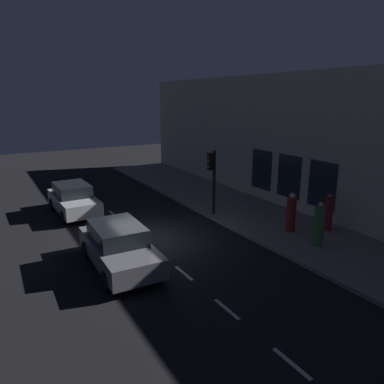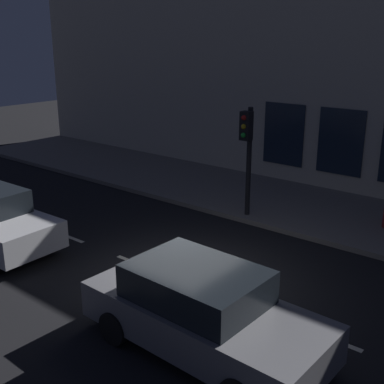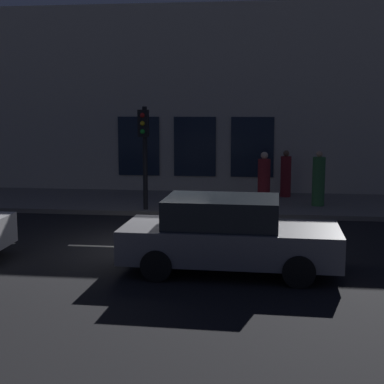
% 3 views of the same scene
% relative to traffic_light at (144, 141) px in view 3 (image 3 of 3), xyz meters
% --- Properties ---
extents(ground_plane, '(60.00, 60.00, 0.00)m').
position_rel_traffic_light_xyz_m(ground_plane, '(-4.27, -1.12, -2.38)').
color(ground_plane, black).
extents(sidewalk, '(4.50, 32.00, 0.15)m').
position_rel_traffic_light_xyz_m(sidewalk, '(1.98, -1.12, -2.30)').
color(sidewalk, slate).
rests_on(sidewalk, ground).
extents(building_facade, '(0.65, 32.00, 7.30)m').
position_rel_traffic_light_xyz_m(building_facade, '(4.53, -1.12, 1.27)').
color(building_facade, beige).
rests_on(building_facade, ground).
extents(lane_centre_line, '(0.12, 27.20, 0.01)m').
position_rel_traffic_light_xyz_m(lane_centre_line, '(-4.27, -2.12, -2.37)').
color(lane_centre_line, beige).
rests_on(lane_centre_line, ground).
extents(traffic_light, '(0.50, 0.32, 3.29)m').
position_rel_traffic_light_xyz_m(traffic_light, '(0.00, 0.00, 0.00)').
color(traffic_light, black).
rests_on(traffic_light, sidewalk).
extents(parked_car_0, '(2.08, 4.55, 1.58)m').
position_rel_traffic_light_xyz_m(parked_car_0, '(-6.04, -3.03, -1.59)').
color(parked_car_0, slate).
rests_on(parked_car_0, ground).
extents(pedestrian_0, '(0.54, 0.54, 1.71)m').
position_rel_traffic_light_xyz_m(pedestrian_0, '(3.28, -4.59, -1.44)').
color(pedestrian_0, maroon).
rests_on(pedestrian_0, sidewalk).
extents(pedestrian_1, '(0.59, 0.59, 1.83)m').
position_rel_traffic_light_xyz_m(pedestrian_1, '(1.50, -5.60, -1.39)').
color(pedestrian_1, '#336B38').
rests_on(pedestrian_1, sidewalk).
extents(pedestrian_2, '(0.51, 0.51, 1.77)m').
position_rel_traffic_light_xyz_m(pedestrian_2, '(1.77, -3.79, -1.42)').
color(pedestrian_2, maroon).
rests_on(pedestrian_2, sidewalk).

